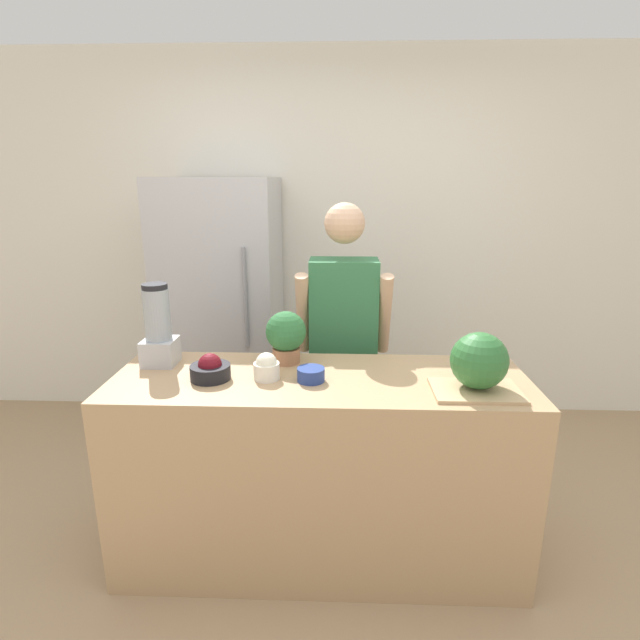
{
  "coord_description": "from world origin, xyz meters",
  "views": [
    {
      "loc": [
        0.08,
        -1.71,
        1.73
      ],
      "look_at": [
        0.0,
        0.34,
        1.15
      ],
      "focal_mm": 28.0,
      "sensor_mm": 36.0,
      "label": 1
    }
  ],
  "objects_px": {
    "blender": "(158,329)",
    "bowl_small_blue": "(311,374)",
    "bowl_cream": "(266,367)",
    "bowl_cherries": "(210,369)",
    "watermelon": "(479,361)",
    "person": "(343,348)",
    "refrigerator": "(224,310)",
    "potted_plant": "(286,335)"
  },
  "relations": [
    {
      "from": "bowl_cherries",
      "to": "potted_plant",
      "type": "relative_size",
      "value": 0.7
    },
    {
      "from": "watermelon",
      "to": "bowl_small_blue",
      "type": "distance_m",
      "value": 0.69
    },
    {
      "from": "person",
      "to": "bowl_cream",
      "type": "bearing_deg",
      "value": -119.03
    },
    {
      "from": "bowl_cream",
      "to": "bowl_cherries",
      "type": "bearing_deg",
      "value": -177.38
    },
    {
      "from": "bowl_cherries",
      "to": "bowl_small_blue",
      "type": "bearing_deg",
      "value": -0.58
    },
    {
      "from": "bowl_cherries",
      "to": "watermelon",
      "type": "bearing_deg",
      "value": -4.06
    },
    {
      "from": "person",
      "to": "bowl_cherries",
      "type": "distance_m",
      "value": 0.85
    },
    {
      "from": "person",
      "to": "bowl_small_blue",
      "type": "height_order",
      "value": "person"
    },
    {
      "from": "bowl_cherries",
      "to": "potted_plant",
      "type": "xyz_separation_m",
      "value": [
        0.31,
        0.22,
        0.09
      ]
    },
    {
      "from": "person",
      "to": "refrigerator",
      "type": "bearing_deg",
      "value": 140.81
    },
    {
      "from": "blender",
      "to": "potted_plant",
      "type": "relative_size",
      "value": 1.55
    },
    {
      "from": "person",
      "to": "potted_plant",
      "type": "distance_m",
      "value": 0.52
    },
    {
      "from": "bowl_cherries",
      "to": "blender",
      "type": "relative_size",
      "value": 0.45
    },
    {
      "from": "watermelon",
      "to": "bowl_small_blue",
      "type": "xyz_separation_m",
      "value": [
        -0.68,
        0.07,
        -0.1
      ]
    },
    {
      "from": "person",
      "to": "potted_plant",
      "type": "height_order",
      "value": "person"
    },
    {
      "from": "watermelon",
      "to": "bowl_cream",
      "type": "height_order",
      "value": "watermelon"
    },
    {
      "from": "refrigerator",
      "to": "watermelon",
      "type": "height_order",
      "value": "refrigerator"
    },
    {
      "from": "refrigerator",
      "to": "person",
      "type": "relative_size",
      "value": 1.08
    },
    {
      "from": "watermelon",
      "to": "person",
      "type": "bearing_deg",
      "value": 127.98
    },
    {
      "from": "refrigerator",
      "to": "bowl_cream",
      "type": "height_order",
      "value": "refrigerator"
    },
    {
      "from": "refrigerator",
      "to": "blender",
      "type": "distance_m",
      "value": 1.12
    },
    {
      "from": "refrigerator",
      "to": "bowl_cream",
      "type": "relative_size",
      "value": 14.72
    },
    {
      "from": "refrigerator",
      "to": "blender",
      "type": "relative_size",
      "value": 4.58
    },
    {
      "from": "bowl_cherries",
      "to": "potted_plant",
      "type": "bearing_deg",
      "value": 35.41
    },
    {
      "from": "bowl_small_blue",
      "to": "bowl_cherries",
      "type": "bearing_deg",
      "value": 179.42
    },
    {
      "from": "bowl_cream",
      "to": "blender",
      "type": "height_order",
      "value": "blender"
    },
    {
      "from": "person",
      "to": "watermelon",
      "type": "relative_size",
      "value": 7.02
    },
    {
      "from": "watermelon",
      "to": "blender",
      "type": "relative_size",
      "value": 0.61
    },
    {
      "from": "refrigerator",
      "to": "potted_plant",
      "type": "bearing_deg",
      "value": -62.89
    },
    {
      "from": "blender",
      "to": "person",
      "type": "bearing_deg",
      "value": 27.34
    },
    {
      "from": "potted_plant",
      "to": "refrigerator",
      "type": "bearing_deg",
      "value": 117.11
    },
    {
      "from": "bowl_cream",
      "to": "bowl_small_blue",
      "type": "distance_m",
      "value": 0.19
    },
    {
      "from": "bowl_cherries",
      "to": "person",
      "type": "bearing_deg",
      "value": 46.78
    },
    {
      "from": "refrigerator",
      "to": "bowl_small_blue",
      "type": "height_order",
      "value": "refrigerator"
    },
    {
      "from": "refrigerator",
      "to": "bowl_small_blue",
      "type": "xyz_separation_m",
      "value": [
        0.67,
        -1.28,
        0.06
      ]
    },
    {
      "from": "person",
      "to": "bowl_cherries",
      "type": "relative_size",
      "value": 9.38
    },
    {
      "from": "watermelon",
      "to": "bowl_cherries",
      "type": "relative_size",
      "value": 1.34
    },
    {
      "from": "person",
      "to": "bowl_cherries",
      "type": "xyz_separation_m",
      "value": [
        -0.57,
        -0.61,
        0.11
      ]
    },
    {
      "from": "bowl_cream",
      "to": "bowl_small_blue",
      "type": "xyz_separation_m",
      "value": [
        0.19,
        -0.02,
        -0.02
      ]
    },
    {
      "from": "blender",
      "to": "bowl_small_blue",
      "type": "bearing_deg",
      "value": -13.97
    },
    {
      "from": "refrigerator",
      "to": "watermelon",
      "type": "relative_size",
      "value": 7.56
    },
    {
      "from": "watermelon",
      "to": "bowl_cherries",
      "type": "bearing_deg",
      "value": 175.94
    }
  ]
}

